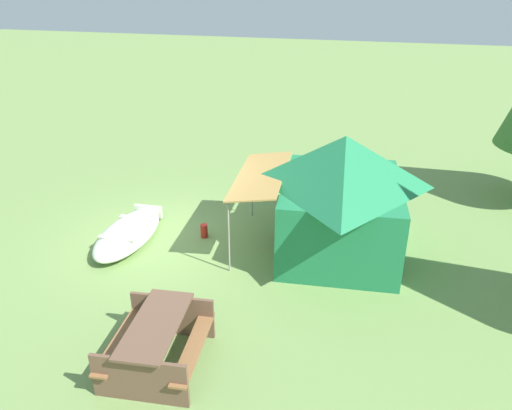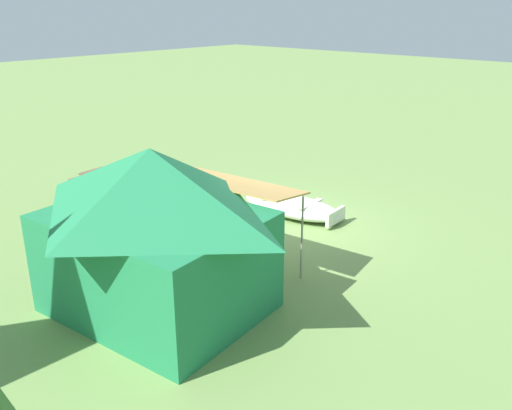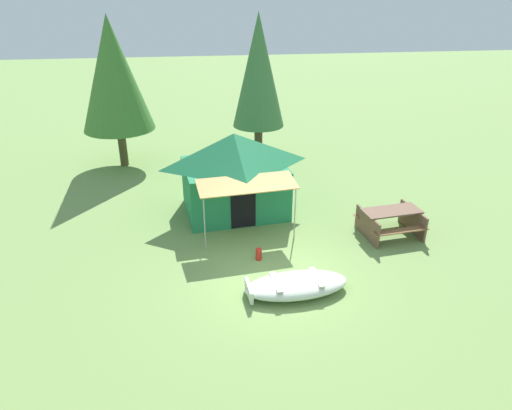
% 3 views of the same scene
% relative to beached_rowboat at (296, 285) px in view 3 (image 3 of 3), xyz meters
% --- Properties ---
extents(ground_plane, '(80.00, 80.00, 0.00)m').
position_rel_beached_rowboat_xyz_m(ground_plane, '(-0.37, 0.74, -0.21)').
color(ground_plane, '#72944E').
extents(beached_rowboat, '(2.61, 1.29, 0.41)m').
position_rel_beached_rowboat_xyz_m(beached_rowboat, '(0.00, 0.00, 0.00)').
color(beached_rowboat, silver).
rests_on(beached_rowboat, ground_plane).
extents(canvas_cabin_tent, '(3.64, 3.91, 2.63)m').
position_rel_beached_rowboat_xyz_m(canvas_cabin_tent, '(-1.02, 4.66, 1.15)').
color(canvas_cabin_tent, '#207C4A').
rests_on(canvas_cabin_tent, ground_plane).
extents(picnic_table, '(1.84, 1.61, 0.80)m').
position_rel_beached_rowboat_xyz_m(picnic_table, '(3.37, 2.45, 0.27)').
color(picnic_table, brown).
rests_on(picnic_table, ground_plane).
extents(cooler_box, '(0.61, 0.55, 0.34)m').
position_rel_beached_rowboat_xyz_m(cooler_box, '(-2.09, 3.68, -0.04)').
color(cooler_box, beige).
rests_on(cooler_box, ground_plane).
extents(fuel_can, '(0.19, 0.19, 0.32)m').
position_rel_beached_rowboat_xyz_m(fuel_can, '(-0.68, 1.60, -0.05)').
color(fuel_can, red).
rests_on(fuel_can, ground_plane).
extents(pine_tree_back_left, '(2.77, 2.77, 5.81)m').
position_rel_beached_rowboat_xyz_m(pine_tree_back_left, '(-5.10, 9.54, 3.44)').
color(pine_tree_back_left, '#4A4025').
rests_on(pine_tree_back_left, ground_plane).
extents(pine_tree_back_right, '(2.08, 2.08, 5.85)m').
position_rel_beached_rowboat_xyz_m(pine_tree_back_right, '(0.44, 9.47, 3.43)').
color(pine_tree_back_right, '#433627').
rests_on(pine_tree_back_right, ground_plane).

